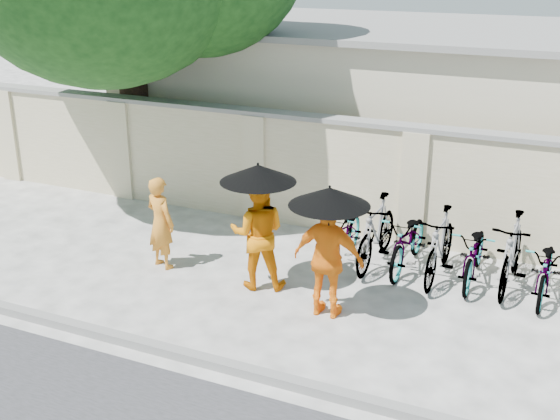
% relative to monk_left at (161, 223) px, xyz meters
% --- Properties ---
extents(ground, '(80.00, 80.00, 0.00)m').
position_rel_monk_left_xyz_m(ground, '(1.42, -0.53, -0.75)').
color(ground, silver).
extents(kerb, '(40.00, 0.16, 0.12)m').
position_rel_monk_left_xyz_m(kerb, '(1.42, -2.23, -0.69)').
color(kerb, slate).
rests_on(kerb, ground).
extents(compound_wall, '(20.00, 0.30, 2.00)m').
position_rel_monk_left_xyz_m(compound_wall, '(2.42, 2.67, 0.25)').
color(compound_wall, beige).
rests_on(compound_wall, ground).
extents(building_behind, '(14.00, 6.00, 3.20)m').
position_rel_monk_left_xyz_m(building_behind, '(3.42, 6.47, 0.85)').
color(building_behind, beige).
rests_on(building_behind, ground).
extents(monk_left, '(0.63, 0.51, 1.51)m').
position_rel_monk_left_xyz_m(monk_left, '(0.00, 0.00, 0.00)').
color(monk_left, orange).
rests_on(monk_left, ground).
extents(monk_center, '(1.02, 0.90, 1.73)m').
position_rel_monk_left_xyz_m(monk_center, '(1.72, -0.00, 0.11)').
color(monk_center, orange).
rests_on(monk_center, ground).
extents(parasol_center, '(1.11, 1.11, 0.97)m').
position_rel_monk_left_xyz_m(parasol_center, '(1.77, -0.08, 1.07)').
color(parasol_center, black).
rests_on(parasol_center, ground).
extents(monk_right, '(1.00, 0.42, 1.71)m').
position_rel_monk_left_xyz_m(monk_right, '(3.00, -0.42, 0.10)').
color(monk_right, orange).
rests_on(monk_right, ground).
extents(parasol_right, '(1.09, 1.09, 0.95)m').
position_rel_monk_left_xyz_m(parasol_right, '(3.02, -0.50, 1.03)').
color(parasol_right, black).
rests_on(parasol_right, ground).
extents(bike_0, '(0.62, 1.66, 0.87)m').
position_rel_monk_left_xyz_m(bike_0, '(2.58, 1.49, -0.32)').
color(bike_0, '#A2A1A7').
rests_on(bike_0, ground).
extents(bike_1, '(0.57, 1.88, 1.12)m').
position_rel_monk_left_xyz_m(bike_1, '(3.11, 1.50, -0.19)').
color(bike_1, '#A2A1A7').
rests_on(bike_1, ground).
extents(bike_2, '(0.66, 1.83, 0.96)m').
position_rel_monk_left_xyz_m(bike_2, '(3.63, 1.54, -0.28)').
color(bike_2, '#A2A1A7').
rests_on(bike_2, ground).
extents(bike_3, '(0.53, 1.83, 1.09)m').
position_rel_monk_left_xyz_m(bike_3, '(4.15, 1.40, -0.21)').
color(bike_3, '#A2A1A7').
rests_on(bike_3, ground).
extents(bike_4, '(0.65, 1.77, 0.92)m').
position_rel_monk_left_xyz_m(bike_4, '(4.68, 1.52, -0.29)').
color(bike_4, '#A2A1A7').
rests_on(bike_4, ground).
extents(bike_5, '(0.59, 1.88, 1.12)m').
position_rel_monk_left_xyz_m(bike_5, '(5.20, 1.53, -0.19)').
color(bike_5, '#A2A1A7').
rests_on(bike_5, ground).
extents(bike_6, '(0.61, 1.69, 0.88)m').
position_rel_monk_left_xyz_m(bike_6, '(5.72, 1.40, -0.31)').
color(bike_6, '#A2A1A7').
rests_on(bike_6, ground).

